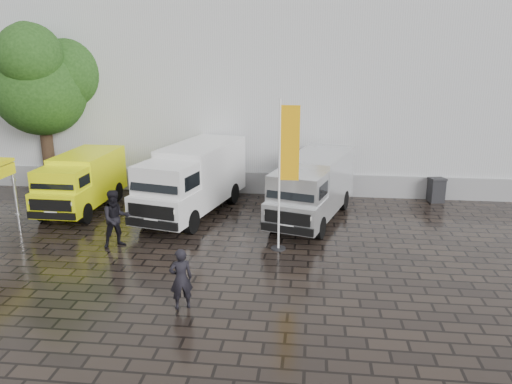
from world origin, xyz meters
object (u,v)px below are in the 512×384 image
Objects in this scene: van_white at (193,181)px; van_silver at (312,189)px; van_yellow at (81,183)px; wheelie_bin at (436,190)px; person_tent at (116,219)px; person_front at (181,279)px; flagpole at (285,168)px.

van_white is 4.79m from van_silver.
van_white is at bearing 0.89° from van_yellow.
person_tent is (-11.93, -6.56, 0.45)m from wheelie_bin.
wheelie_bin is 0.65× the size of person_front.
wheelie_bin is at bearing -153.53° from person_front.
flagpole is at bearing -20.32° from van_yellow.
van_yellow is 4.69m from van_white.
van_white is at bearing -165.58° from van_silver.
person_front is 5.05m from person_tent.
person_front is at bearing -65.48° from van_white.
person_front is (-8.68, -10.42, 0.29)m from wheelie_bin.
person_front reaches higher than wheelie_bin.
van_silver is 8.10m from person_front.
van_yellow is 0.78× the size of van_white.
van_white is at bearing 28.57° from person_tent.
van_silver reaches higher than wheelie_bin.
van_silver is 7.43m from person_tent.
van_silver is at bearing 73.97° from flagpole.
person_tent is at bearing -50.67° from van_yellow.
van_yellow is 2.51× the size of person_tent.
person_front is at bearing -140.99° from wheelie_bin.
flagpole is at bearing -146.75° from wheelie_bin.
van_white reaches higher than wheelie_bin.
wheelie_bin is (10.18, 2.86, -0.83)m from van_white.
person_tent reaches higher than wheelie_bin.
flagpole is 5.93m from person_tent.
van_silver is at bearing -7.79° from person_tent.
wheelie_bin is at bearing 44.45° from flagpole.
van_silver reaches higher than van_yellow.
person_front is (6.19, -7.56, -0.32)m from van_yellow.
van_white is 4.11m from person_tent.
van_white is at bearing -102.51° from person_front.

